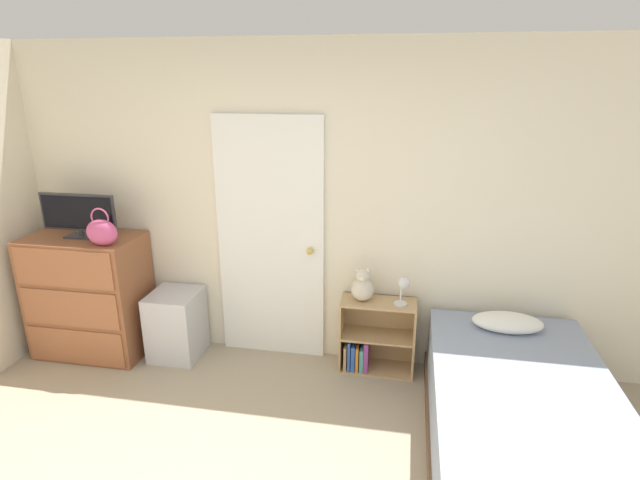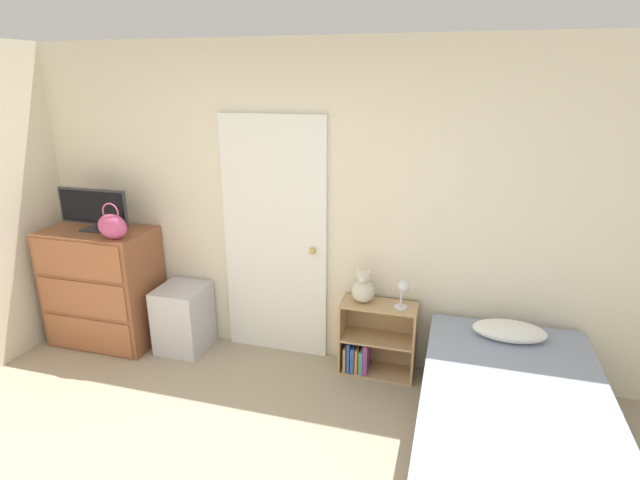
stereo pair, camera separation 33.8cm
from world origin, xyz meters
The scene contains 10 objects.
wall_back centered at (0.00, 2.21, 1.27)m, with size 10.00×0.06×2.55m.
door_closed centered at (-0.26, 2.15, 1.00)m, with size 0.88×0.09×2.00m.
dresser centered at (-1.78, 1.89, 0.52)m, with size 0.91×0.54×1.03m.
tv centered at (-1.77, 1.89, 1.22)m, with size 0.64×0.16×0.36m.
handbag centered at (-1.47, 1.72, 1.14)m, with size 0.25×0.13×0.30m.
storage_bin centered at (-1.04, 1.95, 0.28)m, with size 0.39×0.42×0.57m.
bookshelf centered at (0.60, 2.03, 0.25)m, with size 0.59×0.27×0.60m.
teddy_bear centered at (0.51, 2.02, 0.72)m, with size 0.18×0.18×0.27m.
desk_lamp centered at (0.82, 1.98, 0.76)m, with size 0.12×0.11×0.23m.
bed centered at (1.58, 1.24, 0.26)m, with size 1.11×1.85×0.63m.
Camera 1 is at (0.83, -1.54, 2.27)m, focal length 28.00 mm.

